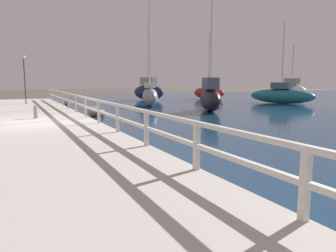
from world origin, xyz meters
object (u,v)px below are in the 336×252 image
Objects in this scene: sailboat_teal at (281,95)px; sailboat_red at (209,92)px; sailboat_gray at (150,96)px; sailboat_white at (291,91)px; mooring_bollard at (36,112)px; dock_lamp at (24,69)px; sailboat_black at (210,97)px; sailboat_navy at (148,91)px.

sailboat_red reaches higher than sailboat_teal.
sailboat_gray is 16.29m from sailboat_white.
dock_lamp is (-0.01, 9.96, 2.14)m from mooring_bollard.
sailboat_teal is at bearing -15.12° from dock_lamp.
sailboat_white is (14.19, 7.23, 0.03)m from sailboat_black.
sailboat_black reaches higher than sailboat_teal.
sailboat_teal is at bearing -96.03° from sailboat_red.
mooring_bollard is 0.17× the size of dock_lamp.
dock_lamp is at bearing 169.19° from sailboat_red.
sailboat_black is (10.07, 1.62, 0.32)m from mooring_bollard.
sailboat_black is at bearing 179.53° from sailboat_teal.
dock_lamp is 0.45× the size of sailboat_navy.
sailboat_teal is (10.85, -1.77, -0.07)m from sailboat_gray.
mooring_bollard is 0.11× the size of sailboat_white.
sailboat_gray is at bearing 179.95° from sailboat_white.
sailboat_navy reaches higher than sailboat_white.
mooring_bollard is 0.08× the size of sailboat_gray.
sailboat_navy is at bearing 152.09° from sailboat_white.
sailboat_navy reaches higher than sailboat_black.
sailboat_black is 1.33× the size of sailboat_white.
dock_lamp reaches higher than mooring_bollard.
sailboat_navy reaches higher than dock_lamp.
sailboat_red is (17.02, 12.71, 0.18)m from mooring_bollard.
sailboat_black is at bearing -39.61° from dock_lamp.
sailboat_white reaches higher than mooring_bollard.
sailboat_black is at bearing -142.08° from sailboat_red.
mooring_bollard is at bearing -151.08° from sailboat_black.
sailboat_navy reaches higher than sailboat_red.
sailboat_black is 1.07× the size of sailboat_teal.
sailboat_gray is at bearing 131.08° from sailboat_black.
sailboat_black reaches higher than mooring_bollard.
sailboat_gray is 1.42× the size of sailboat_white.
dock_lamp is at bearing 90.05° from mooring_bollard.
sailboat_black reaches higher than sailboat_white.
dock_lamp is 0.52× the size of sailboat_teal.
sailboat_gray is (8.13, -3.36, -1.91)m from dock_lamp.
sailboat_white is at bearing -2.62° from dock_lamp.
sailboat_gray reaches higher than dock_lamp.
sailboat_gray is 1.00× the size of sailboat_navy.
sailboat_navy is 1.11× the size of sailboat_red.
sailboat_red is at bearing 83.67° from sailboat_teal.
sailboat_teal is at bearing -150.68° from sailboat_white.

